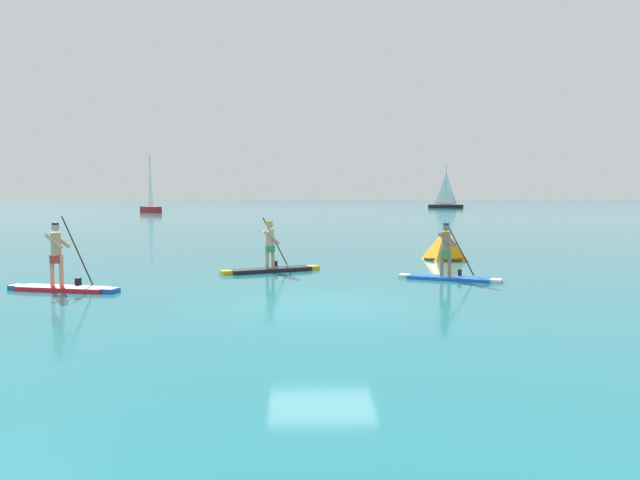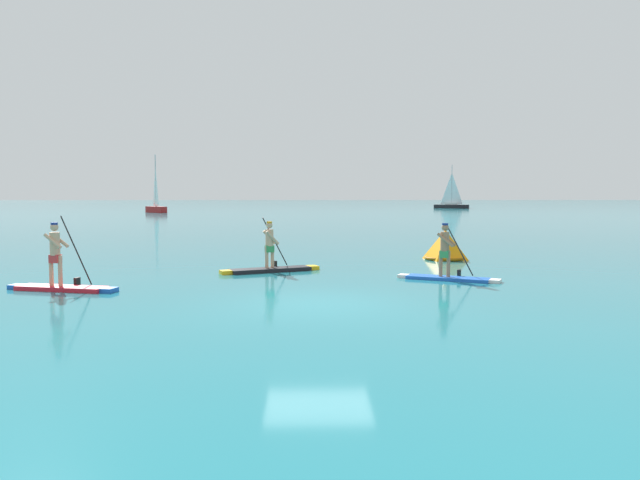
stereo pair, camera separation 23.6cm
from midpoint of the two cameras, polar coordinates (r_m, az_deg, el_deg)
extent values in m
plane|color=#1E727F|center=(14.63, 0.30, -5.82)|extent=(440.00, 440.00, 0.00)
cube|color=red|center=(17.82, -22.30, -4.13)|extent=(2.56, 1.22, 0.11)
cube|color=blue|center=(17.05, -18.45, -4.39)|extent=(0.41, 0.50, 0.11)
cube|color=blue|center=(18.66, -25.82, -3.87)|extent=(0.39, 0.44, 0.11)
cylinder|color=tan|center=(17.78, -22.44, -2.63)|extent=(0.11, 0.11, 0.82)
cylinder|color=tan|center=(17.94, -23.15, -2.59)|extent=(0.11, 0.11, 0.82)
cube|color=red|center=(17.83, -22.83, -1.59)|extent=(0.31, 0.28, 0.22)
cylinder|color=tan|center=(17.79, -22.87, -0.32)|extent=(0.26, 0.26, 0.61)
sphere|color=tan|center=(17.76, -22.91, 1.10)|extent=(0.21, 0.21, 0.21)
cylinder|color=navy|center=(17.76, -22.92, 1.40)|extent=(0.18, 0.18, 0.06)
cylinder|color=tan|center=(17.88, -22.46, -0.02)|extent=(0.53, 0.23, 0.41)
cylinder|color=tan|center=(17.63, -23.03, -0.09)|extent=(0.53, 0.23, 0.41)
cylinder|color=black|center=(17.94, -21.17, -0.89)|extent=(0.89, 0.26, 1.86)
cube|color=black|center=(18.04, -21.10, -3.74)|extent=(0.13, 0.21, 0.32)
cube|color=black|center=(20.43, -4.27, -2.75)|extent=(2.73, 1.67, 0.13)
cube|color=yellow|center=(21.02, -0.40, -2.54)|extent=(0.49, 0.55, 0.13)
cube|color=yellow|center=(19.95, -8.34, -2.96)|extent=(0.46, 0.49, 0.13)
cylinder|color=tan|center=(20.41, -4.07, -1.56)|extent=(0.11, 0.11, 0.72)
cylinder|color=tan|center=(20.34, -4.59, -1.58)|extent=(0.11, 0.11, 0.72)
cube|color=#338C4C|center=(20.35, -4.34, -0.81)|extent=(0.33, 0.31, 0.22)
cylinder|color=tan|center=(20.32, -4.34, 0.22)|extent=(0.26, 0.26, 0.55)
sphere|color=tan|center=(20.30, -4.35, 1.37)|extent=(0.21, 0.21, 0.21)
cylinder|color=orange|center=(20.29, -4.35, 1.64)|extent=(0.18, 0.18, 0.06)
cylinder|color=tan|center=(20.48, -4.36, 0.27)|extent=(0.44, 0.26, 0.50)
cylinder|color=tan|center=(20.20, -4.06, 0.21)|extent=(0.44, 0.26, 0.50)
cylinder|color=black|center=(20.85, -3.85, -0.13)|extent=(0.83, 0.40, 1.65)
cube|color=black|center=(20.93, -3.84, -2.35)|extent=(0.15, 0.22, 0.32)
cube|color=blue|center=(18.88, 12.05, -3.47)|extent=(2.48, 1.63, 0.09)
cube|color=white|center=(18.64, 16.17, -3.64)|extent=(0.47, 0.54, 0.09)
cube|color=white|center=(19.21, 8.05, -3.28)|extent=(0.44, 0.48, 0.09)
cylinder|color=#997051|center=(18.82, 12.08, -2.17)|extent=(0.11, 0.11, 0.77)
cylinder|color=#997051|center=(18.87, 11.40, -2.15)|extent=(0.11, 0.11, 0.77)
cube|color=#338C4C|center=(18.82, 11.75, -1.27)|extent=(0.33, 0.31, 0.22)
cylinder|color=#997051|center=(18.79, 11.77, -0.13)|extent=(0.26, 0.26, 0.57)
sphere|color=#997051|center=(18.76, 11.79, 1.14)|extent=(0.21, 0.21, 0.21)
cylinder|color=navy|center=(18.75, 11.80, 1.43)|extent=(0.18, 0.18, 0.06)
cylinder|color=#997051|center=(18.92, 12.02, 0.06)|extent=(0.49, 0.31, 0.44)
cylinder|color=#997051|center=(18.62, 11.82, 0.00)|extent=(0.49, 0.31, 0.44)
cylinder|color=black|center=(19.15, 13.06, -0.87)|extent=(0.78, 0.41, 1.56)
cube|color=black|center=(19.23, 13.02, -3.14)|extent=(0.16, 0.21, 0.32)
pyramid|color=orange|center=(24.59, 11.73, -0.41)|extent=(1.85, 1.85, 1.16)
torus|color=#915407|center=(24.64, 11.71, -1.62)|extent=(1.60, 1.60, 0.12)
cube|color=#A51E1E|center=(85.32, -14.77, 2.73)|extent=(3.44, 3.56, 0.81)
cylinder|color=#B2B2B7|center=(85.31, -14.82, 5.30)|extent=(0.12, 0.12, 6.86)
pyramid|color=white|center=(85.30, -14.81, 4.94)|extent=(0.95, 1.62, 5.58)
cube|color=black|center=(109.03, 12.06, 3.04)|extent=(6.01, 3.31, 0.61)
cylinder|color=#B2B2B7|center=(109.02, 12.09, 4.99)|extent=(0.12, 0.12, 6.81)
pyramid|color=white|center=(109.01, 12.09, 4.67)|extent=(2.62, 0.48, 5.40)
cube|color=silver|center=(109.02, 12.07, 3.30)|extent=(2.33, 1.65, 0.37)
camera|label=1|loc=(0.12, -89.69, 0.02)|focal=34.77mm
camera|label=2|loc=(0.12, 90.31, -0.02)|focal=34.77mm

